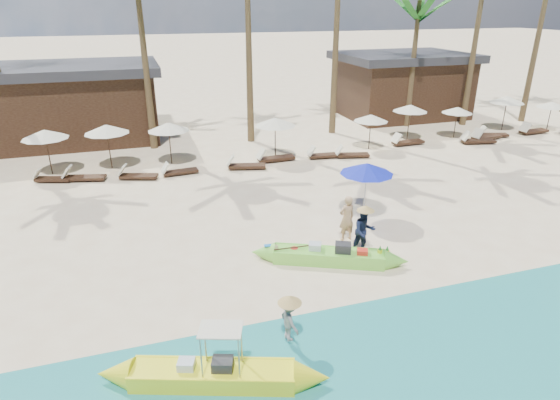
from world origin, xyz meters
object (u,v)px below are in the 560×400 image
object	(u,v)px
tourist	(347,218)
blue_umbrella	(367,168)
yellow_canoe	(213,375)
green_canoe	(329,256)

from	to	relation	value
tourist	blue_umbrella	size ratio (longest dim) A/B	0.76
tourist	blue_umbrella	bearing A→B (deg)	-141.70
yellow_canoe	blue_umbrella	bearing A→B (deg)	62.96
green_canoe	tourist	xyz separation A→B (m)	(1.16, 1.24, 0.57)
green_canoe	blue_umbrella	size ratio (longest dim) A/B	2.40
yellow_canoe	tourist	distance (m)	7.53
yellow_canoe	blue_umbrella	world-z (taller)	blue_umbrella
yellow_canoe	tourist	world-z (taller)	tourist
blue_umbrella	green_canoe	bearing A→B (deg)	-133.23
blue_umbrella	yellow_canoe	bearing A→B (deg)	-135.92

